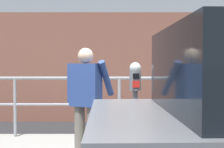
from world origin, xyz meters
TOP-DOWN VIEW (x-y plane):
  - parking_meter at (0.17, 0.37)m, footprint 0.16×0.17m
  - pedestrian_at_meter at (-0.51, 0.61)m, footprint 0.69×0.41m
  - background_railing at (-0.00, 2.10)m, footprint 24.06×0.06m
  - backdrop_wall at (0.00, 4.46)m, footprint 32.00×0.50m

SIDE VIEW (x-z plane):
  - background_railing at x=0.00m, z-range 0.37..1.52m
  - pedestrian_at_meter at x=-0.51m, z-range 0.23..1.85m
  - parking_meter at x=0.17m, z-range 0.42..1.84m
  - backdrop_wall at x=0.00m, z-range 0.00..2.87m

